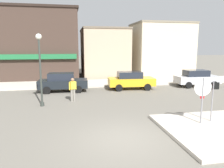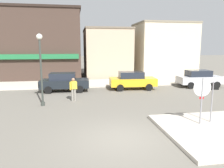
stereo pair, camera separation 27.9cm
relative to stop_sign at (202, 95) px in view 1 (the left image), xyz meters
The scene contains 12 objects.
ground_plane 4.26m from the stop_sign, 169.49° to the right, with size 160.00×160.00×0.00m, color #6B665B.
kerb_far 13.38m from the stop_sign, 107.11° to the left, with size 80.00×4.00×0.15m, color beige.
stop_sign is the anchor object (origin of this frame).
one_way_sign 0.68m from the stop_sign, 13.57° to the left, with size 0.60×0.08×2.10m.
lamp_post 9.41m from the stop_sign, 146.89° to the left, with size 0.36×0.36×4.54m.
parked_car_nearest 11.60m from the stop_sign, 124.91° to the left, with size 4.07×2.00×1.56m.
parked_car_second 9.47m from the stop_sign, 94.63° to the left, with size 4.09×2.05×1.56m.
parked_car_third 11.09m from the stop_sign, 59.13° to the left, with size 4.09×2.04×1.56m.
pedestrian_crossing_near 8.39m from the stop_sign, 134.37° to the left, with size 0.54×0.35×1.61m.
building_corner_shop 21.04m from the stop_sign, 117.21° to the left, with size 9.29×8.24×7.89m.
building_storefront_left_near 19.07m from the stop_sign, 95.16° to the left, with size 5.53×7.52×5.89m.
building_storefront_left_mid 18.23m from the stop_sign, 72.90° to the left, with size 6.95×5.61×6.58m.
Camera 1 is at (-2.08, -8.17, 3.72)m, focal length 35.00 mm.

